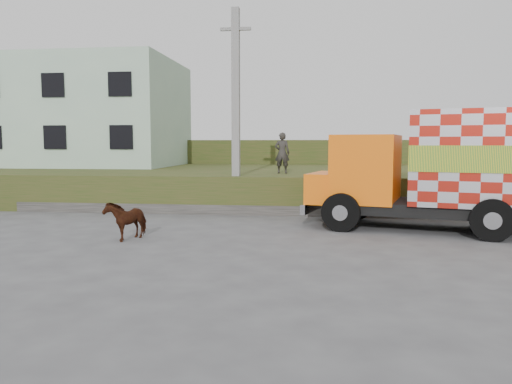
# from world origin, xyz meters

# --- Properties ---
(ground) EXTENTS (120.00, 120.00, 0.00)m
(ground) POSITION_xyz_m (0.00, 0.00, 0.00)
(ground) COLOR #474749
(ground) RESTS_ON ground
(embankment) EXTENTS (40.00, 12.00, 1.50)m
(embankment) POSITION_xyz_m (0.00, 10.00, 0.75)
(embankment) COLOR #2C4416
(embankment) RESTS_ON ground
(embankment_far) EXTENTS (40.00, 12.00, 3.00)m
(embankment_far) POSITION_xyz_m (0.00, 22.00, 1.50)
(embankment_far) COLOR #2C4416
(embankment_far) RESTS_ON ground
(retaining_strip) EXTENTS (16.00, 0.50, 0.40)m
(retaining_strip) POSITION_xyz_m (-2.00, 4.20, 0.20)
(retaining_strip) COLOR #595651
(retaining_strip) RESTS_ON ground
(building) EXTENTS (10.00, 8.00, 6.00)m
(building) POSITION_xyz_m (-11.00, 13.00, 4.50)
(building) COLOR #AECBAE
(building) RESTS_ON embankment
(utility_pole) EXTENTS (1.20, 0.30, 8.00)m
(utility_pole) POSITION_xyz_m (-1.00, 4.60, 4.08)
(utility_pole) COLOR gray
(utility_pole) RESTS_ON ground
(cargo_truck) EXTENTS (8.91, 4.73, 3.79)m
(cargo_truck) POSITION_xyz_m (6.63, 1.35, 1.95)
(cargo_truck) COLOR black
(cargo_truck) RESTS_ON ground
(cow) EXTENTS (1.05, 1.49, 1.15)m
(cow) POSITION_xyz_m (-3.31, -1.11, 0.58)
(cow) COLOR #37200D
(cow) RESTS_ON ground
(pedestrian) EXTENTS (0.67, 0.46, 1.76)m
(pedestrian) POSITION_xyz_m (0.69, 6.55, 2.38)
(pedestrian) COLOR #2E2C29
(pedestrian) RESTS_ON embankment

